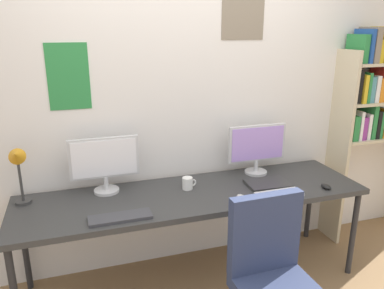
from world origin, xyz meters
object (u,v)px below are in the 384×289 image
at_px(bookshelf, 373,108).
at_px(monitor_left, 105,162).
at_px(desk, 194,199).
at_px(laptop_closed, 268,184).
at_px(coffee_mug, 188,183).
at_px(mouse_right_side, 326,186).
at_px(mouse_left_side, 241,198).
at_px(keyboard_right, 279,194).
at_px(keyboard_left, 120,217).
at_px(monitor_right, 257,147).
at_px(desk_lamp, 18,165).

xyz_separation_m(bookshelf, monitor_left, (-2.33, -0.02, -0.24)).
bearing_deg(desk, laptop_closed, -4.32).
bearing_deg(desk, coffee_mug, 106.36).
height_order(desk, mouse_right_side, mouse_right_side).
relative_size(mouse_left_side, laptop_closed, 0.30).
height_order(bookshelf, keyboard_right, bookshelf).
bearing_deg(keyboard_left, laptop_closed, 9.37).
height_order(keyboard_left, mouse_right_side, mouse_right_side).
relative_size(monitor_right, keyboard_left, 1.24).
bearing_deg(mouse_left_side, monitor_right, 52.50).
height_order(keyboard_right, mouse_left_side, mouse_left_side).
bearing_deg(mouse_right_side, monitor_left, 164.22).
relative_size(desk, desk_lamp, 5.95).
distance_m(keyboard_left, coffee_mug, 0.62).
relative_size(monitor_right, laptop_closed, 1.52).
xyz_separation_m(monitor_left, keyboard_left, (0.04, -0.44, -0.22)).
bearing_deg(bookshelf, desk_lamp, -178.85).
xyz_separation_m(desk, monitor_left, (-0.60, 0.21, 0.28)).
distance_m(desk, laptop_closed, 0.58).
bearing_deg(coffee_mug, mouse_right_side, -17.36).
bearing_deg(bookshelf, monitor_left, -179.56).
bearing_deg(coffee_mug, desk, -73.64).
height_order(desk_lamp, keyboard_right, desk_lamp).
bearing_deg(monitor_left, keyboard_right, -20.87).
xyz_separation_m(keyboard_left, coffee_mug, (0.54, 0.31, 0.04)).
distance_m(desk, bookshelf, 1.82).
bearing_deg(monitor_left, desk, -19.48).
bearing_deg(coffee_mug, mouse_left_side, -44.08).
height_order(bookshelf, monitor_right, bookshelf).
relative_size(keyboard_left, mouse_left_side, 4.08).
bearing_deg(mouse_right_side, desk_lamp, 169.29).
height_order(keyboard_right, laptop_closed, laptop_closed).
bearing_deg(bookshelf, mouse_right_side, -149.31).
xyz_separation_m(mouse_right_side, coffee_mug, (-0.98, 0.31, 0.03)).
relative_size(keyboard_left, laptop_closed, 1.22).
bearing_deg(monitor_left, coffee_mug, -13.05).
relative_size(desk, monitor_right, 5.16).
distance_m(desk, mouse_right_side, 0.98).
height_order(desk_lamp, coffee_mug, desk_lamp).
relative_size(desk_lamp, mouse_left_side, 4.40).
xyz_separation_m(bookshelf, desk_lamp, (-2.88, -0.06, -0.18)).
relative_size(bookshelf, keyboard_left, 4.83).
distance_m(keyboard_right, mouse_left_side, 0.29).
bearing_deg(mouse_right_side, mouse_left_side, 178.60).
height_order(keyboard_left, mouse_left_side, mouse_left_side).
bearing_deg(bookshelf, keyboard_left, -168.62).
relative_size(monitor_right, mouse_left_side, 5.07).
distance_m(keyboard_left, keyboard_right, 1.12).
height_order(desk_lamp, mouse_left_side, desk_lamp).
bearing_deg(desk_lamp, desk, -8.47).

